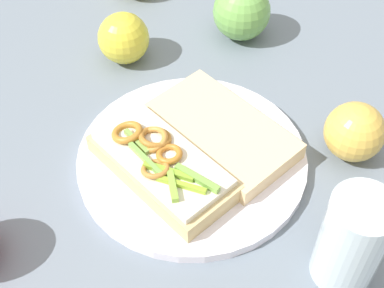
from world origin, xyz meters
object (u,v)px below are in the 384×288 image
plate (192,159)px  apple_3 (124,38)px  apple_4 (242,11)px  drinking_glass (352,241)px  bread_slice_side (219,130)px  apple_5 (355,132)px  sandwich (163,165)px

plate → apple_3: apple_3 is taller
apple_4 → drinking_glass: drinking_glass is taller
bread_slice_side → apple_4: bearing=-53.3°
drinking_glass → apple_3: bearing=-92.9°
apple_4 → apple_5: bearing=78.2°
plate → apple_4: 0.25m
apple_5 → drinking_glass: bearing=37.3°
bread_slice_side → drinking_glass: bearing=171.9°
sandwich → drinking_glass: 0.22m
sandwich → apple_5: apple_5 is taller
apple_3 → apple_4: size_ratio=0.86×
sandwich → apple_3: bearing=-27.4°
apple_4 → apple_5: 0.25m
sandwich → apple_4: 0.29m
sandwich → apple_3: size_ratio=2.52×
bread_slice_side → apple_4: (-0.16, -0.14, 0.02)m
sandwich → apple_3: 0.23m
plate → apple_3: (-0.05, -0.21, 0.03)m
plate → apple_5: size_ratio=3.80×
apple_4 → apple_5: (0.05, 0.25, -0.01)m
bread_slice_side → drinking_glass: size_ratio=1.56×
apple_3 → apple_4: 0.17m
bread_slice_side → apple_5: apple_5 is taller
plate → apple_5: apple_5 is taller
apple_4 → drinking_glass: bearing=62.5°
plate → sandwich: size_ratio=1.51×
bread_slice_side → apple_4: apple_4 is taller
sandwich → drinking_glass: bearing=-164.7°
bread_slice_side → apple_3: 0.20m
apple_3 → apple_4: (-0.16, 0.06, 0.01)m
apple_3 → drinking_glass: bearing=87.1°
bread_slice_side → apple_5: 0.16m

